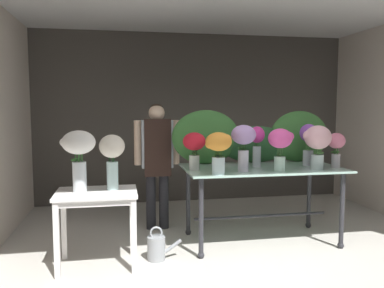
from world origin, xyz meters
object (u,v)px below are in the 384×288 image
(side_table_white, at_px, (97,202))
(vase_cream_lisianthus_tall, at_px, (112,154))
(vase_rosy_freesia, at_px, (336,145))
(vase_blush_snapdragons, at_px, (317,141))
(vase_violet_lilies, at_px, (309,140))
(florist, at_px, (157,153))
(vase_magenta_roses, at_px, (257,142))
(vase_lilac_anemones, at_px, (243,141))
(display_table_glass, at_px, (262,179))
(vase_fuchsia_hydrangea, at_px, (281,143))
(vase_sunset_peonies, at_px, (219,147))
(vase_white_roses_tall, at_px, (79,151))
(watering_can, at_px, (157,248))
(vase_crimson_stock, at_px, (194,146))

(side_table_white, xyz_separation_m, vase_cream_lisianthus_tall, (0.15, 0.05, 0.45))
(vase_rosy_freesia, relative_size, vase_blush_snapdragons, 0.81)
(vase_violet_lilies, bearing_deg, vase_rosy_freesia, -45.09)
(florist, xyz_separation_m, vase_violet_lilies, (1.69, -0.66, 0.20))
(vase_magenta_roses, height_order, vase_lilac_anemones, vase_lilac_anemones)
(display_table_glass, relative_size, vase_fuchsia_hydrangea, 3.89)
(vase_sunset_peonies, xyz_separation_m, vase_white_roses_tall, (-1.35, 0.01, -0.01))
(vase_lilac_anemones, bearing_deg, vase_magenta_roses, 46.82)
(vase_violet_lilies, xyz_separation_m, vase_lilac_anemones, (-0.87, -0.26, 0.03))
(vase_cream_lisianthus_tall, height_order, watering_can, vase_cream_lisianthus_tall)
(display_table_glass, height_order, vase_fuchsia_hydrangea, vase_fuchsia_hydrangea)
(display_table_glass, bearing_deg, vase_cream_lisianthus_tall, -169.04)
(display_table_glass, distance_m, vase_white_roses_tall, 2.02)
(side_table_white, xyz_separation_m, vase_crimson_stock, (1.01, 0.31, 0.49))
(florist, bearing_deg, vase_lilac_anemones, -48.42)
(vase_rosy_freesia, bearing_deg, vase_crimson_stock, 175.27)
(vase_white_roses_tall, bearing_deg, vase_violet_lilies, 8.93)
(vase_magenta_roses, bearing_deg, side_table_white, -167.41)
(florist, distance_m, vase_blush_snapdragons, 1.91)
(vase_magenta_roses, distance_m, vase_white_roses_tall, 1.93)
(vase_lilac_anemones, xyz_separation_m, vase_rosy_freesia, (1.09, 0.05, -0.07))
(vase_sunset_peonies, bearing_deg, vase_cream_lisianthus_tall, 176.64)
(vase_lilac_anemones, relative_size, vase_crimson_stock, 1.21)
(vase_sunset_peonies, relative_size, vase_cream_lisianthus_tall, 0.79)
(vase_sunset_peonies, bearing_deg, watering_can, 176.31)
(side_table_white, relative_size, vase_blush_snapdragons, 1.59)
(side_table_white, bearing_deg, display_table_glass, 11.72)
(vase_sunset_peonies, distance_m, vase_crimson_stock, 0.37)
(display_table_glass, relative_size, vase_sunset_peonies, 4.12)
(vase_rosy_freesia, relative_size, vase_crimson_stock, 0.96)
(vase_magenta_roses, bearing_deg, vase_rosy_freesia, -13.83)
(vase_cream_lisianthus_tall, xyz_separation_m, watering_can, (0.42, -0.02, -0.95))
(vase_sunset_peonies, bearing_deg, vase_crimson_stock, 120.41)
(side_table_white, distance_m, vase_sunset_peonies, 1.30)
(vase_crimson_stock, xyz_separation_m, vase_white_roses_tall, (-1.16, -0.31, 0.01))
(side_table_white, bearing_deg, vase_white_roses_tall, -179.98)
(vase_magenta_roses, bearing_deg, florist, 147.82)
(side_table_white, xyz_separation_m, vase_fuchsia_hydrangea, (1.88, 0.06, 0.53))
(vase_lilac_anemones, bearing_deg, display_table_glass, 38.82)
(vase_fuchsia_hydrangea, bearing_deg, vase_crimson_stock, 163.91)
(vase_blush_snapdragons, distance_m, vase_cream_lisianthus_tall, 2.17)
(vase_violet_lilies, distance_m, vase_rosy_freesia, 0.31)
(vase_crimson_stock, bearing_deg, vase_cream_lisianthus_tall, -163.38)
(vase_blush_snapdragons, height_order, vase_cream_lisianthus_tall, vase_blush_snapdragons)
(display_table_glass, xyz_separation_m, watering_can, (-1.22, -0.34, -0.60))
(vase_rosy_freesia, bearing_deg, display_table_glass, 166.24)
(vase_magenta_roses, relative_size, vase_rosy_freesia, 1.18)
(display_table_glass, distance_m, vase_fuchsia_hydrangea, 0.54)
(display_table_glass, distance_m, vase_blush_snapdragons, 0.73)
(vase_fuchsia_hydrangea, distance_m, vase_lilac_anemones, 0.39)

